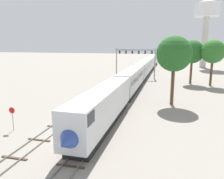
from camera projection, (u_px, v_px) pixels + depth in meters
ground_plane at (77, 136)px, 25.09m from camera, size 400.00×400.00×0.00m
track_main at (147, 72)px, 81.49m from camera, size 2.60×200.00×0.16m
track_near at (121, 79)px, 63.86m from camera, size 2.60×160.00×0.16m
passenger_train at (143, 69)px, 67.51m from camera, size 3.04×104.28×4.80m
signal_gantry at (135, 56)px, 66.21m from camera, size 12.10×0.49×8.89m
water_tower at (207, 15)px, 91.48m from camera, size 10.04×10.04×27.39m
stop_sign at (12, 115)px, 26.40m from camera, size 0.76×0.08×2.88m
trackside_tree_left at (213, 52)px, 53.07m from camera, size 5.61×5.61×11.10m
trackside_tree_mid at (174, 54)px, 36.49m from camera, size 5.82×5.82×11.45m
trackside_tree_right at (192, 52)px, 56.02m from camera, size 5.77×5.77×11.00m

